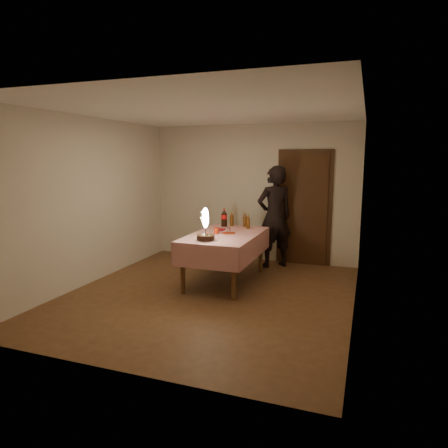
{
  "coord_description": "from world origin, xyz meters",
  "views": [
    {
      "loc": [
        2.09,
        -5.15,
        1.96
      ],
      "look_at": [
        0.01,
        0.61,
        0.95
      ],
      "focal_mm": 32.0,
      "sensor_mm": 36.0,
      "label": 1
    }
  ],
  "objects_px": {
    "dining_table": "(225,240)",
    "birthday_cake": "(206,232)",
    "red_cup": "(216,231)",
    "amber_bottle_mid": "(245,220)",
    "red_plate": "(229,233)",
    "clear_cup": "(229,230)",
    "amber_bottle_left": "(232,219)",
    "cola_bottle": "(224,218)",
    "photographer": "(274,217)",
    "amber_bottle_right": "(248,222)"
  },
  "relations": [
    {
      "from": "dining_table",
      "to": "amber_bottle_right",
      "type": "relative_size",
      "value": 6.75
    },
    {
      "from": "red_plate",
      "to": "photographer",
      "type": "xyz_separation_m",
      "value": [
        0.48,
        1.13,
        0.13
      ]
    },
    {
      "from": "birthday_cake",
      "to": "red_plate",
      "type": "height_order",
      "value": "birthday_cake"
    },
    {
      "from": "clear_cup",
      "to": "amber_bottle_right",
      "type": "xyz_separation_m",
      "value": [
        0.19,
        0.45,
        0.07
      ]
    },
    {
      "from": "red_cup",
      "to": "birthday_cake",
      "type": "bearing_deg",
      "value": -85.54
    },
    {
      "from": "red_plate",
      "to": "amber_bottle_left",
      "type": "relative_size",
      "value": 0.86
    },
    {
      "from": "birthday_cake",
      "to": "photographer",
      "type": "distance_m",
      "value": 1.87
    },
    {
      "from": "birthday_cake",
      "to": "amber_bottle_right",
      "type": "height_order",
      "value": "birthday_cake"
    },
    {
      "from": "dining_table",
      "to": "birthday_cake",
      "type": "distance_m",
      "value": 0.64
    },
    {
      "from": "birthday_cake",
      "to": "cola_bottle",
      "type": "bearing_deg",
      "value": 97.54
    },
    {
      "from": "red_cup",
      "to": "amber_bottle_mid",
      "type": "bearing_deg",
      "value": 73.55
    },
    {
      "from": "birthday_cake",
      "to": "red_plate",
      "type": "distance_m",
      "value": 0.67
    },
    {
      "from": "birthday_cake",
      "to": "amber_bottle_right",
      "type": "distance_m",
      "value": 1.18
    },
    {
      "from": "red_cup",
      "to": "amber_bottle_left",
      "type": "height_order",
      "value": "amber_bottle_left"
    },
    {
      "from": "dining_table",
      "to": "photographer",
      "type": "relative_size",
      "value": 0.94
    },
    {
      "from": "amber_bottle_mid",
      "to": "amber_bottle_right",
      "type": "bearing_deg",
      "value": -58.88
    },
    {
      "from": "clear_cup",
      "to": "amber_bottle_mid",
      "type": "bearing_deg",
      "value": 83.06
    },
    {
      "from": "red_cup",
      "to": "cola_bottle",
      "type": "xyz_separation_m",
      "value": [
        -0.12,
        0.7,
        0.1
      ]
    },
    {
      "from": "cola_bottle",
      "to": "birthday_cake",
      "type": "bearing_deg",
      "value": -82.46
    },
    {
      "from": "red_cup",
      "to": "amber_bottle_right",
      "type": "distance_m",
      "value": 0.7
    },
    {
      "from": "cola_bottle",
      "to": "amber_bottle_mid",
      "type": "height_order",
      "value": "cola_bottle"
    },
    {
      "from": "red_cup",
      "to": "amber_bottle_mid",
      "type": "xyz_separation_m",
      "value": [
        0.23,
        0.79,
        0.07
      ]
    },
    {
      "from": "clear_cup",
      "to": "amber_bottle_left",
      "type": "xyz_separation_m",
      "value": [
        -0.16,
        0.64,
        0.07
      ]
    },
    {
      "from": "birthday_cake",
      "to": "cola_bottle",
      "type": "relative_size",
      "value": 1.51
    },
    {
      "from": "dining_table",
      "to": "red_cup",
      "type": "bearing_deg",
      "value": -159.18
    },
    {
      "from": "red_plate",
      "to": "amber_bottle_right",
      "type": "xyz_separation_m",
      "value": [
        0.17,
        0.49,
        0.11
      ]
    },
    {
      "from": "amber_bottle_right",
      "to": "amber_bottle_left",
      "type": "bearing_deg",
      "value": 152.83
    },
    {
      "from": "birthday_cake",
      "to": "amber_bottle_right",
      "type": "bearing_deg",
      "value": 75.14
    },
    {
      "from": "dining_table",
      "to": "cola_bottle",
      "type": "bearing_deg",
      "value": 111.09
    },
    {
      "from": "clear_cup",
      "to": "dining_table",
      "type": "bearing_deg",
      "value": -103.91
    },
    {
      "from": "birthday_cake",
      "to": "red_plate",
      "type": "relative_size",
      "value": 2.17
    },
    {
      "from": "red_cup",
      "to": "clear_cup",
      "type": "distance_m",
      "value": 0.21
    },
    {
      "from": "amber_bottle_left",
      "to": "photographer",
      "type": "height_order",
      "value": "photographer"
    },
    {
      "from": "dining_table",
      "to": "red_cup",
      "type": "relative_size",
      "value": 17.2
    },
    {
      "from": "clear_cup",
      "to": "photographer",
      "type": "relative_size",
      "value": 0.05
    },
    {
      "from": "red_cup",
      "to": "photographer",
      "type": "height_order",
      "value": "photographer"
    },
    {
      "from": "red_plate",
      "to": "clear_cup",
      "type": "relative_size",
      "value": 2.44
    },
    {
      "from": "cola_bottle",
      "to": "amber_bottle_mid",
      "type": "distance_m",
      "value": 0.37
    },
    {
      "from": "clear_cup",
      "to": "amber_bottle_left",
      "type": "bearing_deg",
      "value": 104.47
    },
    {
      "from": "cola_bottle",
      "to": "amber_bottle_right",
      "type": "distance_m",
      "value": 0.48
    },
    {
      "from": "birthday_cake",
      "to": "red_plate",
      "type": "bearing_deg",
      "value": 78.75
    },
    {
      "from": "amber_bottle_right",
      "to": "dining_table",
      "type": "bearing_deg",
      "value": -111.16
    },
    {
      "from": "dining_table",
      "to": "birthday_cake",
      "type": "height_order",
      "value": "birthday_cake"
    },
    {
      "from": "dining_table",
      "to": "birthday_cake",
      "type": "bearing_deg",
      "value": -98.56
    },
    {
      "from": "red_plate",
      "to": "amber_bottle_left",
      "type": "height_order",
      "value": "amber_bottle_left"
    },
    {
      "from": "red_cup",
      "to": "photographer",
      "type": "bearing_deg",
      "value": 62.22
    },
    {
      "from": "amber_bottle_mid",
      "to": "birthday_cake",
      "type": "bearing_deg",
      "value": -98.19
    },
    {
      "from": "clear_cup",
      "to": "amber_bottle_left",
      "type": "height_order",
      "value": "amber_bottle_left"
    },
    {
      "from": "clear_cup",
      "to": "amber_bottle_mid",
      "type": "xyz_separation_m",
      "value": [
        0.08,
        0.64,
        0.07
      ]
    },
    {
      "from": "red_cup",
      "to": "clear_cup",
      "type": "relative_size",
      "value": 1.11
    }
  ]
}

